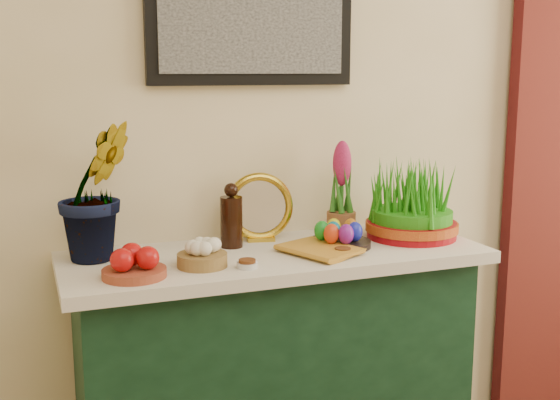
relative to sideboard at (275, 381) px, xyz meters
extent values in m
cube|color=#FFECBF|center=(0.29, 0.25, 0.93)|extent=(4.00, 0.04, 2.70)
cube|color=black|center=(0.00, 0.23, 1.27)|extent=(0.74, 0.03, 0.54)
cube|color=#A5A5A5|center=(0.00, 0.21, 1.27)|extent=(0.66, 0.01, 0.46)
cube|color=#153C24|center=(0.00, 0.00, 0.00)|extent=(1.30, 0.45, 0.85)
cube|color=beige|center=(0.00, 0.00, 0.45)|extent=(1.40, 0.55, 0.04)
imported|color=#2D7521|center=(-0.56, 0.09, 0.76)|extent=(0.36, 0.33, 0.58)
cylinder|color=brown|center=(-0.49, -0.15, 0.48)|extent=(0.24, 0.24, 0.03)
cylinder|color=olive|center=(-0.27, -0.10, 0.49)|extent=(0.17, 0.17, 0.04)
cylinder|color=black|center=(-0.12, 0.10, 0.55)|extent=(0.08, 0.08, 0.17)
sphere|color=black|center=(-0.12, 0.10, 0.66)|extent=(0.05, 0.05, 0.05)
cube|color=gold|center=(0.00, 0.14, 0.47)|extent=(0.10, 0.07, 0.01)
torus|color=gold|center=(0.00, 0.16, 0.59)|extent=(0.25, 0.10, 0.24)
cylinder|color=silver|center=(0.00, 0.15, 0.59)|extent=(0.18, 0.06, 0.18)
imported|color=#C48827|center=(0.04, -0.13, 0.48)|extent=(0.25, 0.29, 0.03)
cylinder|color=silver|center=(-0.15, -0.17, 0.47)|extent=(0.06, 0.06, 0.02)
cylinder|color=#592D14|center=(-0.15, -0.17, 0.49)|extent=(0.05, 0.05, 0.01)
cylinder|color=silver|center=(0.18, -0.14, 0.47)|extent=(0.06, 0.06, 0.02)
cylinder|color=#592D14|center=(0.18, -0.14, 0.49)|extent=(0.05, 0.05, 0.01)
cylinder|color=black|center=(0.22, -0.03, 0.48)|extent=(0.25, 0.25, 0.02)
ellipsoid|color=red|center=(0.18, -0.06, 0.52)|extent=(0.05, 0.05, 0.07)
ellipsoid|color=#1C25C4|center=(0.27, -0.06, 0.52)|extent=(0.05, 0.05, 0.07)
ellipsoid|color=yellow|center=(0.22, 0.02, 0.52)|extent=(0.05, 0.05, 0.07)
ellipsoid|color=#1A9125|center=(0.17, -0.01, 0.52)|extent=(0.05, 0.05, 0.07)
ellipsoid|color=#C66E17|center=(0.28, -0.01, 0.52)|extent=(0.05, 0.05, 0.07)
ellipsoid|color=#7E1B99|center=(0.22, -0.08, 0.52)|extent=(0.05, 0.05, 0.07)
ellipsoid|color=#0B6E8D|center=(0.20, -0.03, 0.52)|extent=(0.05, 0.05, 0.07)
cylinder|color=brown|center=(0.30, 0.12, 0.51)|extent=(0.11, 0.11, 0.09)
ellipsoid|color=#D52A78|center=(0.30, 0.12, 0.73)|extent=(0.07, 0.07, 0.16)
cylinder|color=#960810|center=(0.52, 0.00, 0.49)|extent=(0.32, 0.32, 0.06)
cylinder|color=#A51910|center=(0.52, 0.00, 0.51)|extent=(0.33, 0.33, 0.03)
camera|label=1|loc=(-0.78, -2.13, 1.06)|focal=45.00mm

